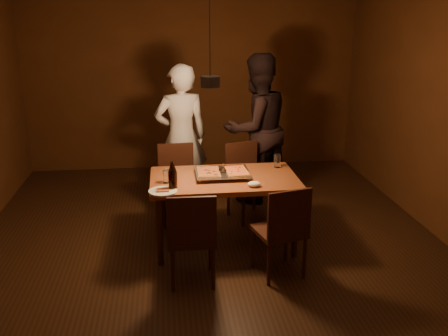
{
  "coord_description": "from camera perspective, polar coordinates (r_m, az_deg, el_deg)",
  "views": [
    {
      "loc": [
        -0.43,
        -4.64,
        2.39
      ],
      "look_at": [
        0.15,
        0.16,
        0.85
      ],
      "focal_mm": 40.0,
      "sensor_mm": 36.0,
      "label": 1
    }
  ],
  "objects": [
    {
      "name": "pizza_meat",
      "position": [
        5.1,
        -1.77,
        -0.42
      ],
      "size": [
        0.23,
        0.36,
        0.02
      ],
      "primitive_type": "cube",
      "rotation": [
        0.0,
        0.0,
        -0.01
      ],
      "color": "maroon",
      "rests_on": "pizza_tray"
    },
    {
      "name": "chair_near_left",
      "position": [
        4.42,
        -3.7,
        -7.17
      ],
      "size": [
        0.43,
        0.43,
        0.49
      ],
      "rotation": [
        0.0,
        0.0,
        -0.02
      ],
      "color": "#38190F",
      "rests_on": "floor"
    },
    {
      "name": "dining_table",
      "position": [
        5.13,
        0.0,
        -1.85
      ],
      "size": [
        1.5,
        0.9,
        0.75
      ],
      "color": "#994D27",
      "rests_on": "floor"
    },
    {
      "name": "pizza_tray",
      "position": [
        5.13,
        -0.2,
        -0.69
      ],
      "size": [
        0.57,
        0.48,
        0.05
      ],
      "primitive_type": "cube",
      "rotation": [
        0.0,
        0.0,
        0.06
      ],
      "color": "silver",
      "rests_on": "dining_table"
    },
    {
      "name": "water_glass_left",
      "position": [
        4.97,
        -6.54,
        -0.97
      ],
      "size": [
        0.08,
        0.08,
        0.13
      ],
      "primitive_type": "cylinder",
      "color": "silver",
      "rests_on": "dining_table"
    },
    {
      "name": "chair_far_right",
      "position": [
        5.92,
        2.49,
        -0.59
      ],
      "size": [
        0.54,
        0.54,
        0.49
      ],
      "rotation": [
        0.0,
        0.0,
        3.51
      ],
      "color": "#38190F",
      "rests_on": "floor"
    },
    {
      "name": "pizza_cheese",
      "position": [
        5.13,
        1.45,
        -0.32
      ],
      "size": [
        0.24,
        0.36,
        0.02
      ],
      "primitive_type": "cube",
      "rotation": [
        0.0,
        0.0,
        0.07
      ],
      "color": "gold",
      "rests_on": "pizza_tray"
    },
    {
      "name": "napkin",
      "position": [
        4.84,
        3.47,
        -1.84
      ],
      "size": [
        0.13,
        0.1,
        0.05
      ],
      "primitive_type": "ellipsoid",
      "color": "white",
      "rests_on": "dining_table"
    },
    {
      "name": "chair_far_left",
      "position": [
        5.87,
        -5.39,
        -0.82
      ],
      "size": [
        0.45,
        0.45,
        0.49
      ],
      "rotation": [
        0.0,
        0.0,
        3.21
      ],
      "color": "#38190F",
      "rests_on": "floor"
    },
    {
      "name": "chair_near_right",
      "position": [
        4.57,
        6.81,
        -6.38
      ],
      "size": [
        0.51,
        0.51,
        0.49
      ],
      "rotation": [
        0.0,
        0.0,
        0.24
      ],
      "color": "#38190F",
      "rests_on": "floor"
    },
    {
      "name": "spatula",
      "position": [
        5.14,
        -0.12,
        -0.22
      ],
      "size": [
        0.12,
        0.25,
        0.04
      ],
      "primitive_type": null,
      "rotation": [
        0.0,
        0.0,
        -0.15
      ],
      "color": "silver",
      "rests_on": "pizza_tray"
    },
    {
      "name": "water_glass_right",
      "position": [
        5.44,
        6.1,
        0.82
      ],
      "size": [
        0.07,
        0.07,
        0.15
      ],
      "primitive_type": "cylinder",
      "color": "silver",
      "rests_on": "dining_table"
    },
    {
      "name": "diner_white",
      "position": [
        6.18,
        -4.91,
        3.56
      ],
      "size": [
        0.72,
        0.54,
        1.79
      ],
      "primitive_type": "imported",
      "rotation": [
        0.0,
        0.0,
        3.32
      ],
      "color": "silver",
      "rests_on": "floor"
    },
    {
      "name": "room_shell",
      "position": [
        4.76,
        -1.55,
        5.66
      ],
      "size": [
        6.0,
        6.0,
        6.0
      ],
      "color": "#341C0E",
      "rests_on": "ground"
    },
    {
      "name": "pendant_lamp",
      "position": [
        4.7,
        -1.59,
        9.97
      ],
      "size": [
        0.18,
        0.18,
        1.1
      ],
      "color": "black",
      "rests_on": "ceiling"
    },
    {
      "name": "beer_bottle_a",
      "position": [
        4.74,
        -5.95,
        -0.9
      ],
      "size": [
        0.07,
        0.07,
        0.28
      ],
      "color": "black",
      "rests_on": "dining_table"
    },
    {
      "name": "beer_bottle_b",
      "position": [
        4.77,
        -5.79,
        -0.92
      ],
      "size": [
        0.07,
        0.07,
        0.25
      ],
      "color": "black",
      "rests_on": "dining_table"
    },
    {
      "name": "diner_dark",
      "position": [
        6.35,
        3.74,
        4.47
      ],
      "size": [
        1.13,
        1.04,
        1.89
      ],
      "primitive_type": "imported",
      "rotation": [
        0.0,
        0.0,
        3.57
      ],
      "color": "black",
      "rests_on": "floor"
    },
    {
      "name": "plate_slice",
      "position": [
        4.73,
        -7.0,
        -2.65
      ],
      "size": [
        0.27,
        0.27,
        0.03
      ],
      "color": "white",
      "rests_on": "dining_table"
    }
  ]
}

